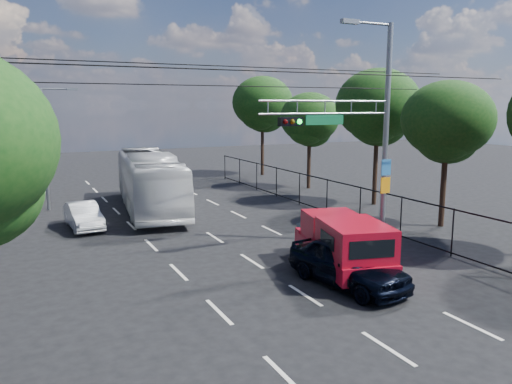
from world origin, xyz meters
TOP-DOWN VIEW (x-y plane):
  - ground at (0.00, 0.00)m, footprint 120.00×120.00m
  - lane_markings at (-0.00, 14.00)m, footprint 6.12×38.00m
  - signal_mast at (5.28, 7.99)m, footprint 6.43×0.39m
  - streetlight_left at (-6.33, 22.00)m, footprint 2.09×0.22m
  - utility_wires at (0.00, 8.83)m, footprint 22.00×5.04m
  - fence_right at (7.60, 12.17)m, footprint 0.06×34.03m
  - tree_right_b at (11.22, 9.02)m, footprint 4.50×4.50m
  - tree_right_c at (11.82, 15.02)m, footprint 5.10×5.10m
  - tree_right_d at (11.42, 22.02)m, footprint 4.32×4.32m
  - tree_right_e at (11.62, 30.02)m, footprint 5.28×5.28m
  - red_pickup at (2.48, 5.40)m, footprint 3.30×5.92m
  - navy_hatchback at (1.77, 4.14)m, footprint 2.51×4.88m
  - white_bus at (-1.08, 19.58)m, footprint 4.40×12.36m
  - white_van at (-5.23, 16.55)m, footprint 1.59×3.96m

SIDE VIEW (x-z plane):
  - ground at x=0.00m, z-range 0.00..0.00m
  - lane_markings at x=0.00m, z-range 0.00..0.01m
  - white_van at x=-5.23m, z-range 0.00..1.28m
  - navy_hatchback at x=1.77m, z-range 0.00..1.59m
  - fence_right at x=7.60m, z-range 0.03..2.03m
  - red_pickup at x=2.48m, z-range 0.07..2.16m
  - white_bus at x=-1.08m, z-range 0.00..3.37m
  - streetlight_left at x=-6.33m, z-range 0.40..7.48m
  - tree_right_d at x=11.42m, z-range 1.34..8.36m
  - tree_right_b at x=11.22m, z-range 1.40..8.71m
  - signal_mast at x=5.28m, z-range 0.49..9.99m
  - tree_right_c at x=11.82m, z-range 1.59..9.88m
  - tree_right_e at x=11.62m, z-range 1.65..10.23m
  - utility_wires at x=0.00m, z-range 6.86..7.60m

